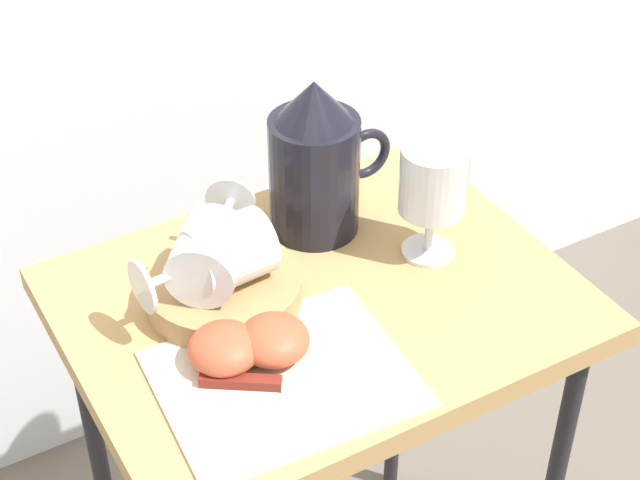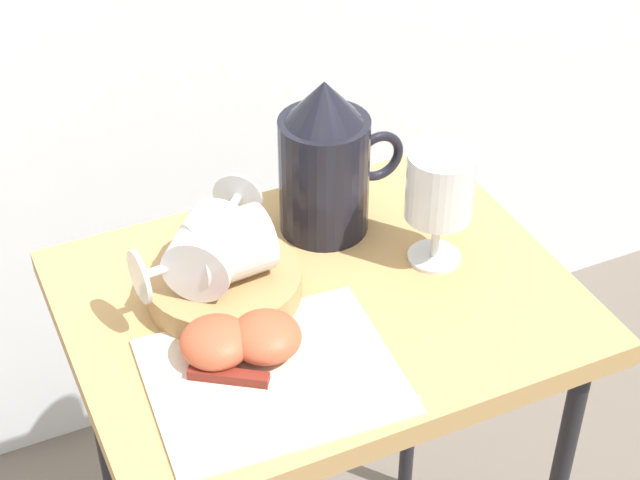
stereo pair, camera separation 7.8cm
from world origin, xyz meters
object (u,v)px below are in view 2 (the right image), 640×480
object	(u,v)px
apple_half_right	(265,337)
table	(320,340)
pitcher	(325,171)
wine_glass_tipped_near	(225,248)
knife	(268,382)
wine_glass_upright	(440,191)
basket_tray	(224,285)
apple_half_left	(216,342)
wine_glass_tipped_far	(209,248)

from	to	relation	value
apple_half_right	table	bearing A→B (deg)	34.41
table	pitcher	world-z (taller)	pitcher
wine_glass_tipped_near	apple_half_right	bearing A→B (deg)	-87.59
apple_half_right	knife	bearing A→B (deg)	-110.34
wine_glass_upright	apple_half_right	world-z (taller)	wine_glass_upright
table	wine_glass_upright	distance (m)	0.23
wine_glass_tipped_near	basket_tray	bearing A→B (deg)	115.37
apple_half_left	apple_half_right	distance (m)	0.05
table	apple_half_right	size ratio (longest dim) A/B	8.66
pitcher	apple_half_left	distance (m)	0.27
wine_glass_upright	knife	size ratio (longest dim) A/B	0.71
basket_tray	wine_glass_upright	world-z (taller)	wine_glass_upright
apple_half_left	apple_half_right	bearing A→B (deg)	-15.72
wine_glass_tipped_far	apple_half_left	xyz separation A→B (m)	(-0.03, -0.09, -0.05)
pitcher	wine_glass_tipped_near	distance (m)	0.18
basket_tray	pitcher	xyz separation A→B (m)	(0.16, 0.08, 0.06)
table	basket_tray	world-z (taller)	basket_tray
wine_glass_tipped_near	apple_half_right	xyz separation A→B (m)	(0.00, -0.10, -0.05)
pitcher	apple_half_left	bearing A→B (deg)	-140.52
wine_glass_upright	knife	distance (m)	0.30
basket_tray	knife	size ratio (longest dim) A/B	0.85
basket_tray	apple_half_left	xyz separation A→B (m)	(-0.04, -0.09, 0.01)
knife	table	bearing A→B (deg)	45.08
wine_glass_upright	apple_half_left	size ratio (longest dim) A/B	1.90
pitcher	knife	bearing A→B (deg)	-126.76
knife	wine_glass_tipped_near	bearing A→B (deg)	84.95
apple_half_right	basket_tray	bearing A→B (deg)	93.83
wine_glass_tipped_far	basket_tray	bearing A→B (deg)	-8.00
table	pitcher	xyz separation A→B (m)	(0.06, 0.12, 0.15)
wine_glass_tipped_near	knife	distance (m)	0.16
pitcher	wine_glass_tipped_near	xyz separation A→B (m)	(-0.16, -0.08, -0.01)
basket_tray	wine_glass_tipped_far	distance (m)	0.06
pitcher	knife	distance (m)	0.30
wine_glass_upright	apple_half_left	xyz separation A→B (m)	(-0.30, -0.05, -0.07)
pitcher	wine_glass_tipped_near	bearing A→B (deg)	-152.78
wine_glass_tipped_near	apple_half_left	bearing A→B (deg)	-117.95
basket_tray	apple_half_right	world-z (taller)	apple_half_right
table	basket_tray	bearing A→B (deg)	156.18
apple_half_left	apple_half_right	size ratio (longest dim) A/B	1.00
wine_glass_tipped_near	knife	xyz separation A→B (m)	(-0.01, -0.15, -0.07)
knife	wine_glass_upright	bearing A→B (deg)	23.73
wine_glass_tipped_near	apple_half_left	size ratio (longest dim) A/B	2.02
wine_glass_upright	wine_glass_tipped_far	world-z (taller)	wine_glass_upright
pitcher	wine_glass_upright	distance (m)	0.15
table	pitcher	distance (m)	0.20
pitcher	apple_half_right	xyz separation A→B (m)	(-0.15, -0.18, -0.06)
apple_half_right	wine_glass_tipped_far	bearing A→B (deg)	100.44
wine_glass_upright	knife	bearing A→B (deg)	-156.27
table	wine_glass_tipped_near	size ratio (longest dim) A/B	4.29
wine_glass_upright	apple_half_left	world-z (taller)	wine_glass_upright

